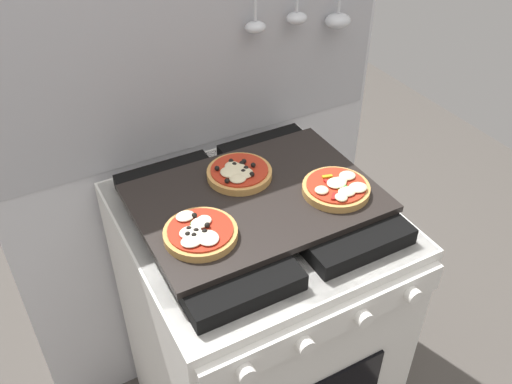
{
  "coord_description": "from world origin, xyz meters",
  "views": [
    {
      "loc": [
        -0.47,
        -0.87,
        1.69
      ],
      "look_at": [
        0.0,
        0.0,
        0.93
      ],
      "focal_mm": 38.83,
      "sensor_mm": 36.0,
      "label": 1
    }
  ],
  "objects_px": {
    "pizza_right": "(337,188)",
    "pizza_center": "(239,173)",
    "stove": "(256,327)",
    "baking_tray": "(256,198)",
    "pizza_left": "(200,233)"
  },
  "relations": [
    {
      "from": "pizza_center",
      "to": "stove",
      "type": "bearing_deg",
      "value": -88.48
    },
    {
      "from": "baking_tray",
      "to": "pizza_center",
      "type": "relative_size",
      "value": 3.5
    },
    {
      "from": "stove",
      "to": "pizza_center",
      "type": "relative_size",
      "value": 5.83
    },
    {
      "from": "pizza_center",
      "to": "pizza_right",
      "type": "bearing_deg",
      "value": -43.12
    },
    {
      "from": "pizza_right",
      "to": "baking_tray",
      "type": "bearing_deg",
      "value": 154.88
    },
    {
      "from": "stove",
      "to": "pizza_right",
      "type": "bearing_deg",
      "value": -24.66
    },
    {
      "from": "baking_tray",
      "to": "pizza_right",
      "type": "distance_m",
      "value": 0.19
    },
    {
      "from": "pizza_left",
      "to": "pizza_right",
      "type": "xyz_separation_m",
      "value": [
        0.34,
        -0.01,
        -0.0
      ]
    },
    {
      "from": "pizza_right",
      "to": "pizza_center",
      "type": "bearing_deg",
      "value": 136.88
    },
    {
      "from": "pizza_left",
      "to": "pizza_center",
      "type": "height_order",
      "value": "same"
    },
    {
      "from": "stove",
      "to": "baking_tray",
      "type": "xyz_separation_m",
      "value": [
        0.0,
        0.0,
        0.46
      ]
    },
    {
      "from": "stove",
      "to": "pizza_left",
      "type": "relative_size",
      "value": 5.83
    },
    {
      "from": "pizza_left",
      "to": "pizza_center",
      "type": "distance_m",
      "value": 0.22
    },
    {
      "from": "pizza_left",
      "to": "pizza_right",
      "type": "height_order",
      "value": "pizza_left"
    },
    {
      "from": "pizza_right",
      "to": "pizza_center",
      "type": "height_order",
      "value": "pizza_center"
    }
  ]
}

